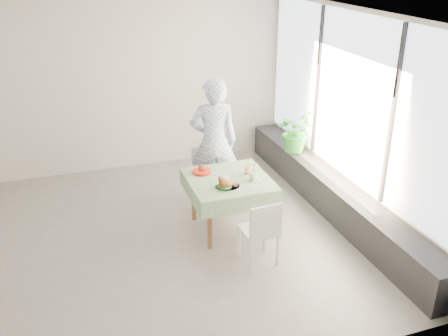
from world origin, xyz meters
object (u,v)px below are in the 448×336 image
object	(u,v)px
main_dish	(226,184)
juice_cup_orange	(248,170)
diner	(214,142)
potted_plant	(295,131)
chair_near	(259,243)
chair_far	(210,185)
cafe_table	(229,198)

from	to	relation	value
main_dish	juice_cup_orange	world-z (taller)	juice_cup_orange
diner	juice_cup_orange	distance (m)	0.82
potted_plant	main_dish	bearing A→B (deg)	-139.59
chair_near	chair_far	bearing A→B (deg)	92.85
cafe_table	potted_plant	size ratio (longest dim) A/B	1.56
cafe_table	chair_near	bearing A→B (deg)	-84.36
cafe_table	chair_near	size ratio (longest dim) A/B	1.24
main_dish	juice_cup_orange	size ratio (longest dim) A/B	1.25
chair_near	main_dish	bearing A→B (deg)	109.02
chair_far	potted_plant	bearing A→B (deg)	10.78
chair_near	juice_cup_orange	bearing A→B (deg)	77.65
chair_near	potted_plant	bearing A→B (deg)	54.53
chair_far	main_dish	size ratio (longest dim) A/B	2.52
juice_cup_orange	main_dish	bearing A→B (deg)	-143.05
diner	juice_cup_orange	xyz separation A→B (m)	(0.22, -0.78, -0.13)
chair_near	main_dish	size ratio (longest dim) A/B	2.57
cafe_table	juice_cup_orange	distance (m)	0.45
chair_far	main_dish	distance (m)	1.23
cafe_table	chair_far	xyz separation A→B (m)	(-0.00, 0.85, -0.21)
chair_near	main_dish	distance (m)	0.83
main_dish	diner	bearing A→B (deg)	80.09
chair_near	juice_cup_orange	world-z (taller)	juice_cup_orange
chair_far	juice_cup_orange	distance (m)	1.00
diner	potted_plant	xyz separation A→B (m)	(1.43, 0.29, -0.10)
cafe_table	chair_near	distance (m)	0.87
chair_far	diner	distance (m)	0.68
juice_cup_orange	chair_near	bearing A→B (deg)	-102.35
chair_near	diner	distance (m)	1.82
cafe_table	diner	bearing A→B (deg)	85.59
chair_far	main_dish	xyz separation A→B (m)	(-0.12, -1.09, 0.54)
main_dish	juice_cup_orange	bearing A→B (deg)	36.95
cafe_table	potted_plant	xyz separation A→B (m)	(1.50, 1.14, 0.38)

